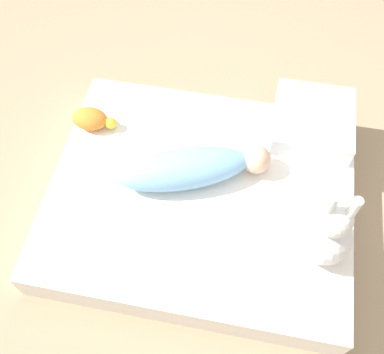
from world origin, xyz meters
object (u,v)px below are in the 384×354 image
object	(u,v)px
swaddled_baby	(192,168)
bunny_plush	(326,233)
pillow	(313,121)
turtle_plush	(92,119)

from	to	relation	value
swaddled_baby	bunny_plush	distance (m)	0.55
swaddled_baby	pillow	xyz separation A→B (m)	(0.45, 0.33, -0.02)
swaddled_baby	bunny_plush	bearing A→B (deg)	-43.61
bunny_plush	turtle_plush	size ratio (longest dim) A/B	1.98
pillow	bunny_plush	world-z (taller)	bunny_plush
bunny_plush	turtle_plush	distance (m)	1.05
turtle_plush	pillow	bearing A→B (deg)	9.66
pillow	bunny_plush	bearing A→B (deg)	-84.34
swaddled_baby	turtle_plush	world-z (taller)	swaddled_baby
bunny_plush	swaddled_baby	bearing A→B (deg)	157.18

